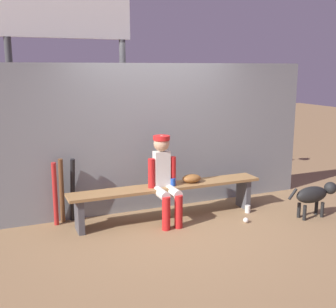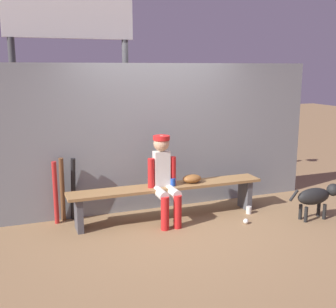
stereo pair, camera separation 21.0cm
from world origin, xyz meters
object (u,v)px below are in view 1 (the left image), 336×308
Objects in this scene: dog at (315,195)px; baseball_glove at (192,178)px; bat_aluminum_black at (73,190)px; cup_on_bench at (173,182)px; player_seated at (165,176)px; cup_on_ground at (248,209)px; dugout_bench at (168,192)px; baseball at (246,220)px; scoreboard at (72,41)px; bat_aluminum_red at (55,194)px; bat_wood_dark at (62,191)px.

baseball_glove is at bearing 154.66° from dog.
cup_on_bench is (1.31, -0.46, 0.09)m from bat_aluminum_black.
player_seated is 1.43m from cup_on_ground.
player_seated is 0.20m from cup_on_bench.
cup_on_ground is 1.00× the size of cup_on_bench.
dugout_bench is 25.63× the size of cup_on_bench.
dugout_bench is 1.26m from cup_on_ground.
baseball is 0.67× the size of cup_on_bench.
player_seated is 11.00× the size of cup_on_bench.
cup_on_bench is at bearing -170.79° from baseball_glove.
scoreboard reaches higher than baseball_glove.
baseball is 0.43m from cup_on_ground.
scoreboard is at bearing 129.87° from cup_on_bench.
cup_on_bench is (-1.14, 0.19, 0.49)m from cup_on_ground.
bat_aluminum_black is (-1.17, 0.52, -0.21)m from player_seated.
bat_aluminum_red is 1.61m from cup_on_bench.
baseball is 0.02× the size of scoreboard.
baseball is at bearing 170.21° from dog.
dog is (1.60, -0.76, -0.22)m from baseball_glove.
player_seated is 1.33× the size of bat_aluminum_black.
cup_on_bench is (1.56, -0.38, 0.10)m from bat_aluminum_red.
cup_on_ground is at bearing -14.12° from bat_wood_dark.
cup_on_ground is at bearing -11.33° from dugout_bench.
bat_aluminum_red is (-1.41, 0.44, -0.22)m from player_seated.
baseball_glove reaches higher than cup_on_ground.
baseball is (2.44, -0.91, -0.41)m from bat_aluminum_red.
player_seated reaches higher than bat_aluminum_red.
baseball_glove is (0.37, 0.00, 0.16)m from dugout_bench.
bat_wood_dark is at bearing 158.00° from player_seated.
cup_on_ground is (2.70, -0.57, -0.39)m from bat_aluminum_red.
bat_aluminum_black is 2.44m from baseball.
cup_on_bench is at bearing -45.85° from dugout_bench.
bat_wood_dark is at bearing 162.25° from cup_on_bench.
baseball is at bearing -45.74° from baseball_glove.
bat_aluminum_red is (-1.88, 0.33, -0.10)m from baseball_glove.
player_seated reaches higher than dugout_bench.
player_seated is 4.32× the size of baseball_glove.
bat_wood_dark reaches higher than dog.
baseball_glove is 0.32m from cup_on_bench.
dugout_bench is at bearing 158.96° from dog.
dugout_bench is at bearing 168.67° from cup_on_ground.
cup_on_ground reaches higher than baseball.
bat_wood_dark is 12.39× the size of baseball.
bat_aluminum_black is 1.01× the size of bat_aluminum_red.
baseball_glove is at bearing 163.78° from cup_on_ground.
bat_aluminum_black is 0.26× the size of scoreboard.
dog is at bearing -17.27° from player_seated.
player_seated is at bearing -130.16° from dugout_bench.
scoreboard is at bearing 74.08° from bat_aluminum_black.
cup_on_ground is 0.03× the size of scoreboard.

